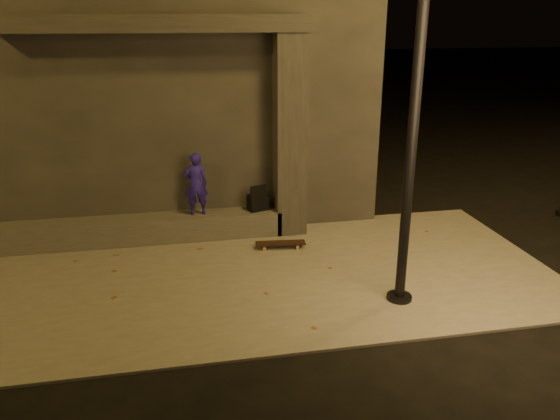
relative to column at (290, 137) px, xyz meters
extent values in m
plane|color=black|center=(-1.70, -3.75, -1.84)|extent=(120.00, 120.00, 0.00)
cube|color=#68625B|center=(-1.70, -1.75, -1.82)|extent=(11.00, 4.40, 0.04)
cube|color=#32302E|center=(-2.70, 2.75, 0.76)|extent=(9.00, 5.00, 5.20)
cube|color=#4D4C46|center=(-3.20, 0.00, -1.58)|extent=(6.00, 0.55, 0.45)
cube|color=#32302E|center=(0.00, 0.00, 0.00)|extent=(0.55, 0.55, 3.60)
cube|color=#32302E|center=(-2.20, 0.05, 1.94)|extent=(5.00, 0.70, 0.28)
imported|color=#2518A0|center=(-1.71, 0.00, -0.78)|extent=(0.43, 0.30, 1.14)
cube|color=black|center=(-0.60, 0.00, -1.20)|extent=(0.41, 0.33, 0.29)
cube|color=black|center=(-0.60, 0.00, -0.95)|extent=(0.31, 0.13, 0.21)
cube|color=black|center=(-0.33, -0.79, -1.71)|extent=(0.89, 0.31, 0.02)
cylinder|color=tan|center=(-0.03, -0.74, -1.77)|extent=(0.06, 0.04, 0.06)
cylinder|color=tan|center=(-0.04, -0.90, -1.77)|extent=(0.06, 0.04, 0.06)
cylinder|color=tan|center=(-0.61, -0.68, -1.77)|extent=(0.06, 0.04, 0.06)
cylinder|color=tan|center=(-0.62, -0.84, -1.77)|extent=(0.06, 0.04, 0.06)
cube|color=#99999E|center=(-0.04, -0.82, -1.73)|extent=(0.07, 0.18, 0.02)
cube|color=#99999E|center=(-0.62, -0.76, -1.73)|extent=(0.07, 0.18, 0.02)
cylinder|color=black|center=(1.00, -2.93, 1.61)|extent=(0.14, 0.14, 6.91)
cylinder|color=black|center=(1.00, -2.93, -1.79)|extent=(0.36, 0.36, 0.10)
camera|label=1|loc=(-2.03, -9.45, 2.06)|focal=35.00mm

